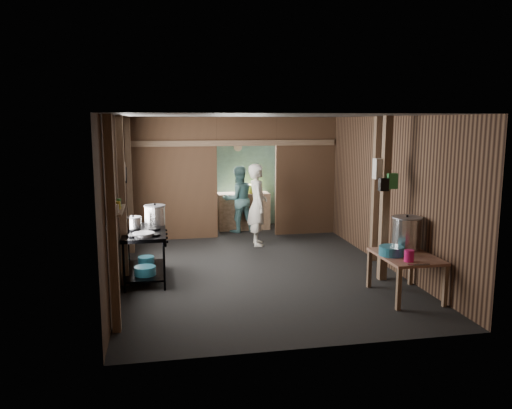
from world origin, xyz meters
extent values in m
cube|color=black|center=(0.00, 0.00, 0.00)|extent=(4.50, 7.00, 0.00)
cube|color=#43403C|center=(0.00, 0.00, 2.60)|extent=(4.50, 7.00, 0.00)
cube|color=brown|center=(0.00, 3.50, 1.30)|extent=(4.50, 0.00, 2.60)
cube|color=brown|center=(0.00, -3.50, 1.30)|extent=(4.50, 0.00, 2.60)
cube|color=brown|center=(-2.25, 0.00, 1.30)|extent=(0.00, 7.00, 2.60)
cube|color=brown|center=(2.25, 0.00, 1.30)|extent=(0.00, 7.00, 2.60)
cube|color=brown|center=(-1.32, 2.20, 1.30)|extent=(1.85, 0.10, 2.60)
cube|color=brown|center=(1.57, 2.20, 1.30)|extent=(1.35, 0.10, 2.60)
cube|color=brown|center=(0.25, 2.20, 2.30)|extent=(1.30, 0.10, 0.60)
cube|color=#78B6AE|center=(0.00, 3.44, 1.25)|extent=(4.40, 0.06, 2.50)
cube|color=#98755A|center=(0.30, 2.95, 0.42)|extent=(1.20, 0.50, 0.85)
cylinder|color=silver|center=(0.25, 3.40, 1.90)|extent=(0.20, 0.03, 0.20)
cube|color=#98755A|center=(-2.18, -2.60, 1.30)|extent=(0.10, 0.12, 2.60)
cube|color=#98755A|center=(-2.18, -0.80, 1.30)|extent=(0.10, 0.12, 2.60)
cube|color=#98755A|center=(-2.18, 1.20, 1.30)|extent=(0.10, 0.12, 2.60)
cube|color=#98755A|center=(2.18, -0.20, 1.30)|extent=(0.10, 0.12, 2.60)
cube|color=#98755A|center=(1.85, -1.30, 1.30)|extent=(0.12, 0.12, 2.60)
cube|color=#98755A|center=(0.00, 2.15, 2.05)|extent=(4.40, 0.12, 0.12)
cylinder|color=gray|center=(-2.21, 0.40, 1.65)|extent=(0.03, 0.34, 0.34)
cylinder|color=black|center=(-2.21, 0.80, 1.55)|extent=(0.03, 0.30, 0.30)
cube|color=#98755A|center=(-2.15, -2.10, 1.40)|extent=(0.14, 0.80, 0.03)
cylinder|color=silver|center=(-2.15, -2.35, 1.47)|extent=(0.07, 0.07, 0.10)
cylinder|color=gold|center=(-2.15, -2.10, 1.47)|extent=(0.08, 0.08, 0.10)
cylinder|color=#339045|center=(-2.15, -1.88, 1.47)|extent=(0.06, 0.06, 0.10)
cube|color=silver|center=(1.80, -1.22, 1.78)|extent=(0.22, 0.15, 0.32)
cube|color=#339045|center=(1.92, -1.36, 1.60)|extent=(0.16, 0.12, 0.24)
cube|color=black|center=(1.78, -1.38, 1.55)|extent=(0.14, 0.10, 0.20)
cylinder|color=silver|center=(-2.05, -0.14, 0.85)|extent=(0.18, 0.18, 0.09)
cylinder|color=teal|center=(-1.88, -0.86, 0.22)|extent=(0.33, 0.33, 0.14)
cylinder|color=teal|center=(-1.88, -0.18, 0.21)|extent=(0.27, 0.27, 0.11)
cylinder|color=teal|center=(1.61, -2.09, 0.68)|extent=(0.46, 0.46, 0.13)
cylinder|color=#E5196E|center=(1.70, -2.44, 0.70)|extent=(0.15, 0.15, 0.16)
cube|color=silver|center=(1.75, -2.62, 0.62)|extent=(0.30, 0.08, 0.01)
cylinder|color=gold|center=(0.54, 2.95, 0.95)|extent=(0.35, 0.35, 0.20)
imported|color=white|center=(0.33, 1.34, 0.83)|extent=(0.44, 0.63, 1.67)
imported|color=slate|center=(0.13, 2.64, 0.76)|extent=(0.86, 0.74, 1.51)
camera|label=1|loc=(-1.62, -8.65, 2.52)|focal=35.63mm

